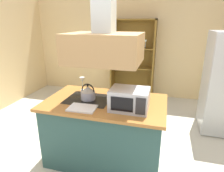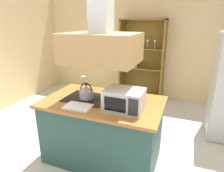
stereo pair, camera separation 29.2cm
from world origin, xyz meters
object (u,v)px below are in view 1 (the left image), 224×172
(cutting_board, at_px, (82,108))
(wine_glass_on_counter, at_px, (82,81))
(microwave, at_px, (129,99))
(fruit_bowl, at_px, (139,95))
(kettle, at_px, (88,93))
(dish_cabinet, at_px, (133,64))

(cutting_board, bearing_deg, wine_glass_on_counter, 113.19)
(microwave, xyz_separation_m, fruit_bowl, (0.06, 0.39, -0.08))
(kettle, xyz_separation_m, cutting_board, (0.05, -0.31, -0.08))
(dish_cabinet, bearing_deg, microwave, -80.97)
(microwave, xyz_separation_m, wine_glass_on_counter, (-0.83, 0.49, 0.02))
(kettle, relative_size, wine_glass_on_counter, 1.07)
(dish_cabinet, relative_size, wine_glass_on_counter, 9.54)
(wine_glass_on_counter, bearing_deg, fruit_bowl, -6.43)
(cutting_board, bearing_deg, microwave, 14.49)
(fruit_bowl, bearing_deg, wine_glass_on_counter, 173.57)
(dish_cabinet, bearing_deg, wine_glass_on_counter, -99.81)
(kettle, distance_m, wine_glass_on_counter, 0.41)
(microwave, bearing_deg, fruit_bowl, 81.50)
(dish_cabinet, xyz_separation_m, kettle, (-0.16, -2.59, 0.12))
(microwave, height_order, fruit_bowl, microwave)
(cutting_board, height_order, microwave, microwave)
(kettle, relative_size, fruit_bowl, 0.90)
(dish_cabinet, height_order, wine_glass_on_counter, dish_cabinet)
(dish_cabinet, bearing_deg, cutting_board, -92.34)
(cutting_board, bearing_deg, kettle, 98.47)
(dish_cabinet, height_order, cutting_board, dish_cabinet)
(cutting_board, bearing_deg, dish_cabinet, 87.66)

